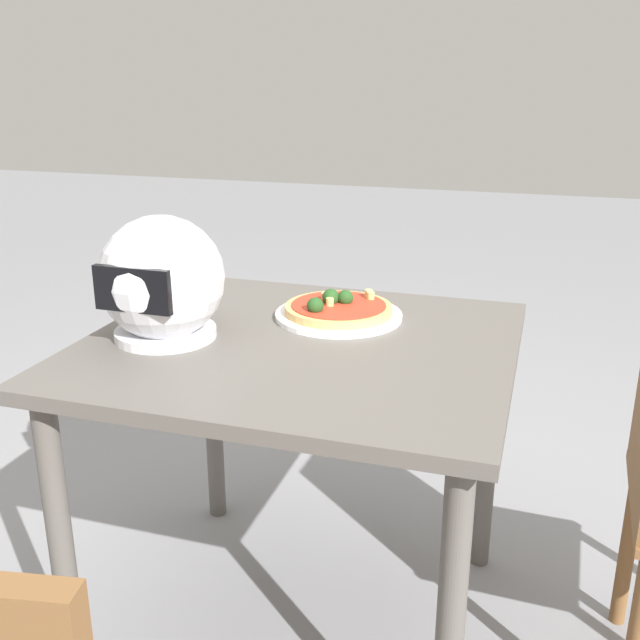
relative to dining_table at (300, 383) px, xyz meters
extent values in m
plane|color=gray|center=(0.00, 0.00, -0.63)|extent=(14.00, 14.00, 0.00)
cube|color=#5B5651|center=(0.00, 0.00, 0.09)|extent=(0.90, 0.83, 0.03)
cylinder|color=#5B5651|center=(-0.39, -0.35, -0.28)|extent=(0.05, 0.05, 0.70)
cylinder|color=#5B5651|center=(0.39, -0.35, -0.28)|extent=(0.05, 0.05, 0.70)
cylinder|color=#5B5651|center=(-0.39, 0.35, -0.28)|extent=(0.05, 0.05, 0.70)
cylinder|color=#5B5651|center=(0.39, 0.35, -0.28)|extent=(0.05, 0.05, 0.70)
cylinder|color=white|center=(-0.04, -0.17, 0.11)|extent=(0.30, 0.30, 0.01)
cylinder|color=tan|center=(-0.04, -0.17, 0.12)|extent=(0.25, 0.25, 0.02)
cylinder|color=red|center=(-0.04, -0.17, 0.13)|extent=(0.22, 0.22, 0.00)
sphere|color=#234C1E|center=(0.00, -0.11, 0.15)|extent=(0.04, 0.04, 0.04)
sphere|color=#234C1E|center=(-0.05, -0.19, 0.15)|extent=(0.04, 0.04, 0.04)
sphere|color=#234C1E|center=(-0.01, -0.18, 0.15)|extent=(0.04, 0.04, 0.04)
cylinder|color=#E0D172|center=(-0.02, -0.16, 0.14)|extent=(0.02, 0.02, 0.02)
cylinder|color=#E0D172|center=(-0.10, -0.24, 0.14)|extent=(0.02, 0.02, 0.02)
cylinder|color=#E0D172|center=(-0.09, -0.24, 0.14)|extent=(0.02, 0.02, 0.02)
cylinder|color=#E0D172|center=(0.01, -0.20, 0.14)|extent=(0.03, 0.03, 0.02)
sphere|color=silver|center=(0.28, 0.07, 0.23)|extent=(0.27, 0.27, 0.27)
cylinder|color=silver|center=(0.28, 0.07, 0.11)|extent=(0.22, 0.22, 0.02)
cube|color=black|center=(0.28, 0.19, 0.24)|extent=(0.17, 0.02, 0.09)
cylinder|color=brown|center=(-0.74, -0.22, -0.41)|extent=(0.04, 0.04, 0.43)
camera|label=1|loc=(-0.49, 1.40, 0.65)|focal=41.36mm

